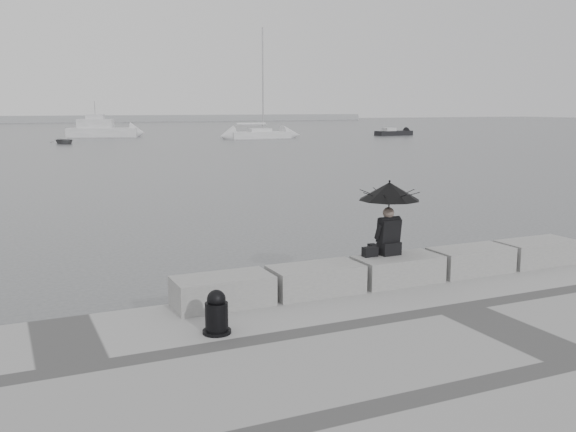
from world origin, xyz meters
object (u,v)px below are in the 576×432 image
sailboat_right (260,134)px  small_motorboat (394,133)px  dinghy (65,141)px  mooring_bollard (217,315)px  motor_cruiser (103,130)px  seated_person (389,201)px

sailboat_right → small_motorboat: sailboat_right is taller
small_motorboat → dinghy: bearing=178.0°
mooring_bollard → motor_cruiser: size_ratio=0.07×
sailboat_right → motor_cruiser: 20.11m
sailboat_right → small_motorboat: (19.16, 0.30, -0.21)m
sailboat_right → mooring_bollard: bearing=-111.8°
small_motorboat → dinghy: small_motorboat is taller
seated_person → mooring_bollard: size_ratio=2.13×
motor_cruiser → small_motorboat: motor_cruiser is taller
motor_cruiser → dinghy: size_ratio=2.68×
mooring_bollard → small_motorboat: bearing=54.3°
seated_person → dinghy: size_ratio=0.42×
motor_cruiser → mooring_bollard: bearing=-79.4°
sailboat_right → small_motorboat: size_ratio=2.41×
small_motorboat → mooring_bollard: bearing=-130.8°
motor_cruiser → small_motorboat: size_ratio=1.67×
mooring_bollard → sailboat_right: bearing=67.4°
mooring_bollard → small_motorboat: size_ratio=0.12×
small_motorboat → sailboat_right: bearing=175.8°
sailboat_right → dinghy: (-22.24, -1.93, -0.25)m
small_motorboat → dinghy: 41.45m
sailboat_right → dinghy: bearing=-174.2°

